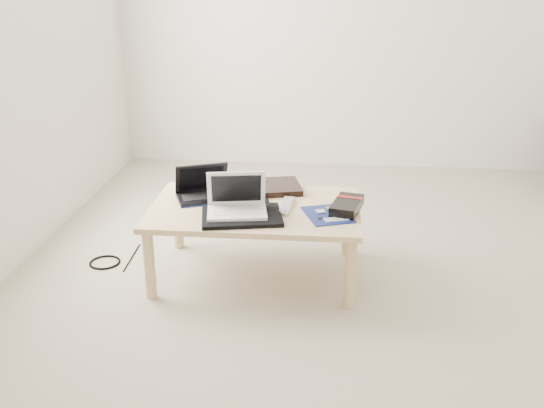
# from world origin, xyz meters

# --- Properties ---
(ground) EXTENTS (4.00, 4.00, 0.00)m
(ground) POSITION_xyz_m (0.00, 0.00, 0.00)
(ground) COLOR #BDB399
(ground) RESTS_ON ground
(coffee_table) EXTENTS (1.10, 0.70, 0.40)m
(coffee_table) POSITION_xyz_m (-0.65, -0.05, 0.35)
(coffee_table) COLOR #E5CA8A
(coffee_table) RESTS_ON ground
(book) EXTENTS (0.38, 0.34, 0.03)m
(book) POSITION_xyz_m (-0.59, 0.21, 0.42)
(book) COLOR black
(book) RESTS_ON coffee_table
(netbook) EXTENTS (0.34, 0.30, 0.19)m
(netbook) POSITION_xyz_m (-0.95, 0.05, 0.44)
(netbook) COLOR black
(netbook) RESTS_ON coffee_table
(tablet) EXTENTS (0.27, 0.22, 0.01)m
(tablet) POSITION_xyz_m (-0.70, -0.05, 0.41)
(tablet) COLOR black
(tablet) RESTS_ON coffee_table
(remote) EXTENTS (0.08, 0.25, 0.02)m
(remote) POSITION_xyz_m (-0.49, -0.06, 0.41)
(remote) COLOR silver
(remote) RESTS_ON coffee_table
(neoprene_sleeve) EXTENTS (0.45, 0.36, 0.02)m
(neoprene_sleeve) POSITION_xyz_m (-0.70, -0.21, 0.41)
(neoprene_sleeve) COLOR black
(neoprene_sleeve) RESTS_ON coffee_table
(white_laptop) EXTENTS (0.33, 0.26, 0.21)m
(white_laptop) POSITION_xyz_m (-0.73, -0.18, 0.46)
(white_laptop) COLOR white
(white_laptop) RESTS_ON neoprene_sleeve
(motherboard) EXTENTS (0.29, 0.32, 0.01)m
(motherboard) POSITION_xyz_m (-0.27, -0.14, 0.40)
(motherboard) COLOR #0B0F4C
(motherboard) RESTS_ON coffee_table
(gpu_box) EXTENTS (0.19, 0.28, 0.06)m
(gpu_box) POSITION_xyz_m (-0.17, -0.07, 0.43)
(gpu_box) COLOR black
(gpu_box) RESTS_ON coffee_table
(cable_coil) EXTENTS (0.14, 0.14, 0.01)m
(cable_coil) POSITION_xyz_m (-0.71, -0.12, 0.41)
(cable_coil) COLOR black
(cable_coil) RESTS_ON coffee_table
(floor_cable_coil) EXTENTS (0.23, 0.23, 0.01)m
(floor_cable_coil) POSITION_xyz_m (-1.53, -0.00, 0.01)
(floor_cable_coil) COLOR black
(floor_cable_coil) RESTS_ON ground
(floor_cable_trail) EXTENTS (0.02, 0.36, 0.01)m
(floor_cable_trail) POSITION_xyz_m (-1.39, 0.08, 0.00)
(floor_cable_trail) COLOR black
(floor_cable_trail) RESTS_ON ground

